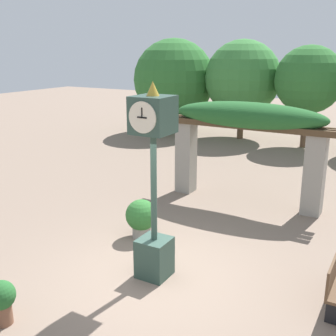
{
  "coord_description": "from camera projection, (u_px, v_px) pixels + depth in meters",
  "views": [
    {
      "loc": [
        3.63,
        -5.91,
        4.04
      ],
      "look_at": [
        -0.06,
        0.51,
        1.95
      ],
      "focal_mm": 45.0,
      "sensor_mm": 36.0,
      "label": 1
    }
  ],
  "objects": [
    {
      "name": "pedestal_clock",
      "position": [
        154.0,
        183.0,
        7.31
      ],
      "size": [
        0.63,
        0.68,
        3.54
      ],
      "color": "#2D473D",
      "rests_on": "ground"
    },
    {
      "name": "potted_plant_near_left",
      "position": [
        1.0,
        299.0,
        6.33
      ],
      "size": [
        0.45,
        0.45,
        0.71
      ],
      "color": "brown",
      "rests_on": "ground"
    },
    {
      "name": "ground_plane",
      "position": [
        157.0,
        276.0,
        7.77
      ],
      "size": [
        60.0,
        60.0,
        0.0
      ],
      "primitive_type": "plane",
      "color": "#7F6B5B"
    },
    {
      "name": "tree_line",
      "position": [
        298.0,
        81.0,
        17.8
      ],
      "size": [
        17.2,
        4.14,
        4.58
      ],
      "color": "brown",
      "rests_on": "ground"
    },
    {
      "name": "potted_plant_near_right",
      "position": [
        141.0,
        217.0,
        9.26
      ],
      "size": [
        0.7,
        0.7,
        0.88
      ],
      "color": "gray",
      "rests_on": "ground"
    },
    {
      "name": "pergola",
      "position": [
        247.0,
        127.0,
        11.04
      ],
      "size": [
        4.68,
        1.08,
        2.73
      ],
      "color": "gray",
      "rests_on": "ground"
    }
  ]
}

